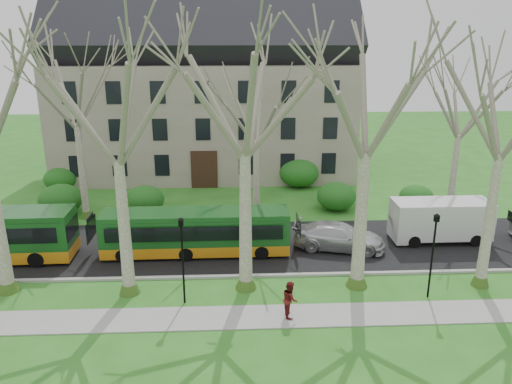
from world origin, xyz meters
TOP-DOWN VIEW (x-y plane):
  - ground at (0.00, 0.00)m, footprint 120.00×120.00m
  - sidewalk at (0.00, -2.50)m, footprint 70.00×2.00m
  - road at (0.00, 5.50)m, footprint 80.00×8.00m
  - curb at (0.00, 1.50)m, footprint 80.00×0.25m
  - building at (-6.00, 24.00)m, footprint 26.50×12.20m
  - tree_row_verge at (0.00, 0.30)m, footprint 49.00×7.00m
  - tree_row_far at (-1.33, 11.00)m, footprint 33.00×7.00m
  - lamp_row at (-0.00, -1.00)m, footprint 36.22×0.22m
  - hedges at (-4.67, 14.00)m, footprint 30.60×8.60m
  - bus_follow at (-5.79, 4.60)m, footprint 10.82×2.32m
  - sedan at (2.74, 4.86)m, footprint 5.81×3.46m
  - van_a at (9.25, 5.80)m, footprint 5.96×2.17m
  - pedestrian_b at (-1.05, -2.51)m, footprint 0.70×0.88m

SIDE VIEW (x-z plane):
  - ground at x=0.00m, z-range 0.00..0.00m
  - sidewalk at x=0.00m, z-range 0.00..0.06m
  - road at x=0.00m, z-range 0.00..0.06m
  - curb at x=0.00m, z-range 0.00..0.14m
  - sedan at x=2.74m, z-range 0.06..1.64m
  - pedestrian_b at x=-1.05m, z-range 0.06..1.79m
  - hedges at x=-4.67m, z-range 0.00..2.00m
  - van_a at x=9.25m, z-range 0.06..2.66m
  - bus_follow at x=-5.79m, z-range 0.06..2.76m
  - lamp_row at x=0.00m, z-range 0.42..4.72m
  - tree_row_far at x=-1.33m, z-range 0.00..12.00m
  - tree_row_verge at x=0.00m, z-range 0.00..14.00m
  - building at x=-6.00m, z-range 0.07..16.07m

